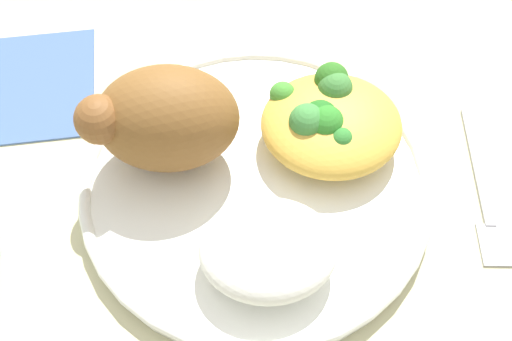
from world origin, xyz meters
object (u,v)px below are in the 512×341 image
Objects in this scene: roasted_chicken at (163,119)px; rice_pile at (268,249)px; fork at (484,191)px; plate at (256,184)px; mac_cheese_with_broccoli at (329,120)px; napkin at (36,84)px.

roasted_chicken is 1.22× the size of rice_pile.
fork is (-0.24, 0.04, -0.06)m from roasted_chicken.
plate is 2.48× the size of mac_cheese_with_broccoli.
rice_pile is 0.18m from fork.
rice_pile is 0.12m from mac_cheese_with_broccoli.
napkin is at bearing -43.16° from rice_pile.
napkin is at bearing -31.01° from plate.
rice_pile is at bearing 94.88° from plate.
plate is at bearing 148.99° from napkin.
roasted_chicken is at bearing -21.92° from plate.
roasted_chicken reaches higher than napkin.
fork is at bearing 171.63° from roasted_chicken.
fork is at bearing 177.05° from plate.
rice_pile is (-0.01, 0.07, 0.03)m from plate.
roasted_chicken reaches higher than rice_pile.
fork is (-0.18, 0.01, -0.01)m from plate.
mac_cheese_with_broccoli is 0.26m from napkin.
rice_pile is 0.66× the size of fork.
fork is 0.38m from napkin.
plate is 1.87× the size of fork.
napkin is at bearing -17.16° from mac_cheese_with_broccoli.
mac_cheese_with_broccoli is 0.76× the size of fork.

